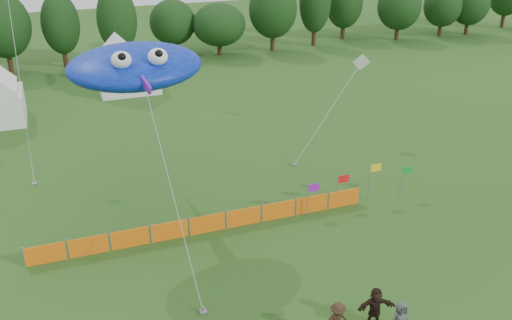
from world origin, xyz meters
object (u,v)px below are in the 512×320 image
object	(u,v)px
spectator_e	(400,320)
barrier_fence	(207,224)
stingray_kite	(135,64)
spectator_f	(375,306)
tent_right	(128,71)

from	to	relation	value
spectator_e	barrier_fence	bearing A→B (deg)	113.88
barrier_fence	spectator_e	xyz separation A→B (m)	(4.94, -10.21, 0.34)
barrier_fence	stingray_kite	bearing A→B (deg)	140.69
spectator_e	spectator_f	xyz separation A→B (m)	(-0.49, 1.02, 0.02)
barrier_fence	spectator_e	world-z (taller)	spectator_e
tent_right	spectator_e	bearing A→B (deg)	-82.15
tent_right	spectator_e	distance (m)	36.30
spectator_e	spectator_f	size ratio (longest dim) A/B	0.97
barrier_fence	spectator_f	distance (m)	10.21
spectator_e	stingray_kite	distance (m)	16.53
spectator_e	stingray_kite	xyz separation A→B (m)	(-7.61, 12.39, 7.87)
tent_right	spectator_f	bearing A→B (deg)	-82.71
spectator_f	spectator_e	bearing A→B (deg)	-54.92
tent_right	stingray_kite	size ratio (longest dim) A/B	0.32
barrier_fence	spectator_f	size ratio (longest dim) A/B	10.38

